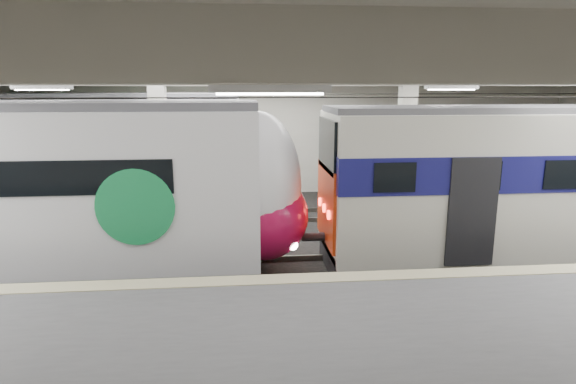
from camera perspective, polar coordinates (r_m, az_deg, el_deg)
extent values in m
cube|color=black|center=(13.46, -3.44, -9.55)|extent=(36.00, 24.00, 0.10)
cube|color=silver|center=(12.50, -3.78, 15.00)|extent=(36.00, 24.00, 0.20)
cube|color=beige|center=(22.60, -4.40, 6.71)|extent=(30.00, 0.10, 5.50)
cube|color=beige|center=(10.02, -2.88, -10.33)|extent=(30.00, 0.50, 0.02)
cube|color=beige|center=(15.86, -14.87, 3.92)|extent=(0.50, 0.50, 5.50)
cube|color=beige|center=(16.54, 13.70, 4.31)|extent=(0.50, 0.50, 5.50)
cube|color=beige|center=(12.49, -3.76, 13.62)|extent=(30.00, 18.00, 0.50)
cube|color=#59544C|center=(13.42, -3.44, -9.04)|extent=(30.00, 1.52, 0.16)
cube|color=#59544C|center=(18.64, -4.02, -2.86)|extent=(30.00, 1.52, 0.16)
cylinder|color=black|center=(12.49, -3.72, 11.10)|extent=(30.00, 0.03, 0.03)
cylinder|color=black|center=(17.99, -4.24, 11.49)|extent=(30.00, 0.03, 0.03)
cube|color=white|center=(10.49, -3.41, 12.06)|extent=(26.00, 8.40, 0.12)
ellipsoid|color=white|center=(12.74, -3.59, 0.97)|extent=(2.31, 2.85, 3.84)
ellipsoid|color=#A60D3D|center=(12.94, -3.01, -2.76)|extent=(2.45, 2.91, 2.35)
cylinder|color=#1C9B52|center=(11.60, -17.66, -1.74)|extent=(1.81, 0.06, 1.81)
cube|color=black|center=(14.67, -30.11, -7.73)|extent=(13.05, 2.04, 0.70)
cube|color=beige|center=(15.56, 29.80, 1.22)|extent=(13.36, 2.93, 3.80)
cube|color=navy|center=(15.49, 29.98, 2.87)|extent=(13.40, 2.99, 0.93)
cube|color=#BD300C|center=(13.05, 4.56, -1.42)|extent=(0.08, 2.49, 2.09)
cube|color=black|center=(12.77, 4.68, 5.56)|extent=(0.08, 2.34, 1.37)
cube|color=#4C4C51|center=(15.36, 30.60, 8.49)|extent=(13.36, 2.29, 0.16)
cube|color=black|center=(16.03, 29.01, -5.99)|extent=(13.36, 2.05, 0.70)
cube|color=white|center=(19.69, -28.15, 3.79)|extent=(15.03, 3.41, 4.06)
cube|color=#1C9B52|center=(19.63, -28.31, 5.33)|extent=(15.07, 3.47, 0.85)
cube|color=#4C4C51|center=(19.54, -28.80, 9.99)|extent=(15.01, 2.87, 0.16)
cube|color=black|center=(20.09, -27.51, -2.49)|extent=(15.02, 3.09, 0.60)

